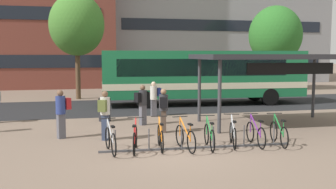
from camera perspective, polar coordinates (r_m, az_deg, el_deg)
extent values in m
plane|color=#7A6656|center=(11.95, 1.07, -8.48)|extent=(200.00, 200.00, 0.00)
cube|color=#232326|center=(22.23, -5.60, -1.77)|extent=(80.00, 7.20, 0.01)
cube|color=#196B3D|center=(23.05, 5.33, 3.11)|extent=(12.12, 3.22, 2.70)
cube|color=beige|center=(23.09, 5.32, 1.50)|extent=(12.14, 3.24, 0.36)
cube|color=black|center=(25.01, 17.57, 5.67)|extent=(1.13, 2.35, 0.40)
cube|color=black|center=(25.27, 18.58, 3.69)|extent=(0.20, 2.19, 1.40)
cube|color=black|center=(24.16, 3.88, 4.21)|extent=(9.83, 0.61, 0.97)
cube|color=black|center=(21.75, 5.44, 4.01)|extent=(9.83, 0.61, 0.97)
cylinder|color=black|center=(25.44, 12.73, 0.20)|extent=(1.02, 0.36, 1.00)
cylinder|color=black|center=(23.34, 14.90, -0.35)|extent=(1.02, 0.36, 1.00)
cylinder|color=black|center=(23.62, -4.18, -0.10)|extent=(1.02, 0.36, 1.00)
cylinder|color=black|center=(21.34, -3.57, -0.74)|extent=(1.02, 0.36, 1.00)
cube|color=#47474C|center=(12.36, 4.41, -7.87)|extent=(6.22, 0.36, 0.06)
cylinder|color=#47474C|center=(11.90, -7.84, -6.87)|extent=(0.04, 0.04, 0.70)
cylinder|color=#47474C|center=(11.99, -2.84, -6.72)|extent=(0.04, 0.04, 0.70)
cylinder|color=#47474C|center=(12.16, 2.04, -6.53)|extent=(0.04, 0.04, 0.70)
cylinder|color=#47474C|center=(12.42, 6.75, -6.31)|extent=(0.04, 0.04, 0.70)
cylinder|color=#47474C|center=(12.76, 11.23, -6.05)|extent=(0.04, 0.04, 0.70)
cylinder|color=#47474C|center=(13.18, 15.45, -5.77)|extent=(0.04, 0.04, 0.70)
torus|color=black|center=(12.36, -8.97, -6.39)|extent=(0.12, 0.70, 0.70)
torus|color=black|center=(11.38, -8.06, -7.45)|extent=(0.12, 0.70, 0.70)
cube|color=#B7BABF|center=(11.83, -8.58, -5.39)|extent=(0.13, 0.92, 0.58)
cylinder|color=#B7BABF|center=(11.42, -8.18, -6.05)|extent=(0.03, 0.03, 0.55)
cube|color=black|center=(11.37, -8.20, -4.75)|extent=(0.12, 0.23, 0.05)
cylinder|color=#B7BABF|center=(12.28, -8.98, -4.98)|extent=(0.04, 0.04, 0.65)
cylinder|color=black|center=(12.23, -9.00, -3.53)|extent=(0.52, 0.08, 0.03)
torus|color=black|center=(12.41, -4.77, -6.29)|extent=(0.18, 0.70, 0.70)
torus|color=black|center=(11.42, -5.05, -7.37)|extent=(0.18, 0.70, 0.70)
cube|color=red|center=(11.87, -4.91, -5.31)|extent=(0.21, 0.91, 0.58)
cylinder|color=red|center=(11.46, -5.03, -5.97)|extent=(0.04, 0.04, 0.55)
cube|color=black|center=(11.41, -5.05, -4.67)|extent=(0.14, 0.24, 0.05)
cylinder|color=red|center=(12.33, -4.79, -4.88)|extent=(0.04, 0.04, 0.65)
cylinder|color=black|center=(12.27, -4.80, -3.44)|extent=(0.52, 0.13, 0.03)
torus|color=black|center=(12.65, -1.35, -6.04)|extent=(0.12, 0.70, 0.70)
torus|color=black|center=(11.65, -0.89, -7.07)|extent=(0.12, 0.70, 0.70)
cube|color=orange|center=(12.11, -1.14, -5.06)|extent=(0.14, 0.92, 0.58)
cylinder|color=orange|center=(11.70, -0.94, -5.70)|extent=(0.03, 0.03, 0.55)
cube|color=black|center=(11.64, -0.95, -4.43)|extent=(0.12, 0.23, 0.05)
cylinder|color=orange|center=(12.57, -1.35, -4.66)|extent=(0.04, 0.04, 0.65)
cylinder|color=black|center=(12.51, -1.35, -3.24)|extent=(0.52, 0.09, 0.03)
torus|color=black|center=(12.57, 1.75, -6.11)|extent=(0.11, 0.70, 0.70)
torus|color=black|center=(11.65, 3.50, -7.09)|extent=(0.11, 0.70, 0.70)
cube|color=orange|center=(12.06, 2.56, -5.11)|extent=(0.12, 0.92, 0.58)
cylinder|color=orange|center=(11.68, 3.32, -5.73)|extent=(0.03, 0.03, 0.55)
cube|color=black|center=(11.63, 3.33, -4.46)|extent=(0.12, 0.23, 0.05)
cylinder|color=orange|center=(12.49, 1.78, -4.72)|extent=(0.03, 0.03, 0.65)
cylinder|color=black|center=(12.44, 1.79, -3.30)|extent=(0.52, 0.08, 0.03)
torus|color=black|center=(12.85, 5.73, -5.87)|extent=(0.15, 0.70, 0.70)
torus|color=black|center=(11.87, 6.62, -6.87)|extent=(0.15, 0.70, 0.70)
cube|color=#1E7F38|center=(12.32, 6.16, -4.90)|extent=(0.17, 0.91, 0.58)
cylinder|color=#1E7F38|center=(11.92, 6.54, -5.53)|extent=(0.03, 0.03, 0.55)
cube|color=black|center=(11.87, 6.56, -4.28)|extent=(0.13, 0.23, 0.05)
cylinder|color=#1E7F38|center=(12.77, 5.76, -4.51)|extent=(0.04, 0.04, 0.65)
cylinder|color=black|center=(12.72, 5.78, -3.12)|extent=(0.52, 0.10, 0.03)
torus|color=black|center=(13.25, 9.35, -5.56)|extent=(0.24, 0.69, 0.70)
torus|color=black|center=(12.26, 9.87, -6.51)|extent=(0.24, 0.69, 0.70)
cube|color=#B7BABF|center=(12.71, 9.61, -4.62)|extent=(0.29, 0.89, 0.58)
cylinder|color=#B7BABF|center=(12.30, 9.83, -5.21)|extent=(0.04, 0.04, 0.55)
cube|color=black|center=(12.26, 9.86, -4.00)|extent=(0.16, 0.24, 0.05)
cylinder|color=#B7BABF|center=(13.17, 9.39, -4.24)|extent=(0.04, 0.04, 0.65)
cylinder|color=black|center=(13.12, 9.41, -2.89)|extent=(0.51, 0.17, 0.03)
torus|color=black|center=(13.46, 12.10, -5.44)|extent=(0.10, 0.71, 0.70)
torus|color=black|center=(12.53, 13.71, -6.33)|extent=(0.10, 0.71, 0.70)
cube|color=#702893|center=(12.95, 12.88, -4.49)|extent=(0.11, 0.92, 0.58)
cylinder|color=#702893|center=(12.57, 13.57, -5.06)|extent=(0.03, 0.03, 0.55)
cube|color=black|center=(12.52, 13.60, -3.87)|extent=(0.12, 0.23, 0.05)
cylinder|color=#702893|center=(13.38, 12.16, -4.14)|extent=(0.03, 0.03, 0.65)
cylinder|color=black|center=(13.33, 12.19, -2.81)|extent=(0.52, 0.07, 0.03)
torus|color=black|center=(13.74, 15.41, -5.29)|extent=(0.16, 0.70, 0.70)
torus|color=black|center=(12.79, 16.88, -6.16)|extent=(0.16, 0.70, 0.70)
cube|color=#1E7F38|center=(13.22, 16.13, -4.36)|extent=(0.19, 0.91, 0.58)
cylinder|color=#1E7F38|center=(12.83, 16.76, -4.91)|extent=(0.03, 0.03, 0.55)
cube|color=black|center=(12.79, 16.80, -3.75)|extent=(0.14, 0.23, 0.05)
cylinder|color=#1E7F38|center=(13.66, 15.48, -4.02)|extent=(0.04, 0.04, 0.65)
cylinder|color=black|center=(13.61, 15.51, -2.71)|extent=(0.52, 0.12, 0.03)
cylinder|color=#38383D|center=(14.58, 7.66, -0.33)|extent=(0.14, 0.14, 2.79)
cylinder|color=#38383D|center=(17.10, 4.68, 0.62)|extent=(0.14, 0.14, 2.79)
cylinder|color=#38383D|center=(19.48, 20.81, 0.90)|extent=(0.14, 0.14, 2.79)
cube|color=#28282D|center=(16.85, 15.32, 5.45)|extent=(6.51, 3.59, 0.20)
cube|color=black|center=(15.55, 17.77, 3.69)|extent=(3.61, 0.15, 0.44)
cube|color=#2D3851|center=(13.62, -9.27, -4.83)|extent=(0.29, 0.32, 0.90)
cylinder|color=beige|center=(13.50, -9.33, -1.68)|extent=(0.45, 0.45, 0.61)
sphere|color=brown|center=(13.46, -9.36, 0.08)|extent=(0.22, 0.22, 0.22)
cube|color=#56602D|center=(13.26, -9.72, -1.69)|extent=(0.33, 0.28, 0.40)
cube|color=#565660|center=(16.32, -3.76, -3.07)|extent=(0.32, 0.30, 0.85)
cylinder|color=#333338|center=(16.22, -3.78, -0.48)|extent=(0.46, 0.46, 0.63)
sphere|color=brown|center=(16.18, -3.79, 1.02)|extent=(0.22, 0.22, 0.22)
cube|color=black|center=(16.07, -4.52, -0.44)|extent=(0.29, 0.33, 0.40)
cube|color=#47382D|center=(14.74, -0.67, -4.03)|extent=(0.25, 0.30, 0.85)
cylinder|color=#333338|center=(14.63, -0.67, -1.21)|extent=(0.41, 0.41, 0.62)
sphere|color=#936B4C|center=(14.58, -0.67, 0.43)|extent=(0.22, 0.22, 0.22)
cube|color=black|center=(14.37, -0.67, -1.21)|extent=(0.31, 0.24, 0.40)
cube|color=#565660|center=(18.59, -2.14, -2.00)|extent=(0.27, 0.21, 0.82)
cylinder|color=beige|center=(18.50, -2.15, 0.25)|extent=(0.36, 0.36, 0.64)
sphere|color=beige|center=(18.46, -2.16, 1.59)|extent=(0.22, 0.22, 0.22)
cube|color=navy|center=(18.56, -1.37, 0.38)|extent=(0.19, 0.29, 0.40)
cube|color=#565660|center=(14.21, -15.59, -4.55)|extent=(0.32, 0.30, 0.88)
cylinder|color=navy|center=(14.10, -15.67, -1.52)|extent=(0.46, 0.46, 0.63)
sphere|color=brown|center=(14.05, -15.72, 0.20)|extent=(0.22, 0.22, 0.22)
cube|color=#B21E23|center=(14.20, -14.72, -1.32)|extent=(0.29, 0.33, 0.40)
cylinder|color=#232328|center=(17.47, -9.39, -2.37)|extent=(0.52, 0.52, 0.95)
cylinder|color=black|center=(17.41, -9.42, -0.69)|extent=(0.55, 0.55, 0.08)
cylinder|color=brown|center=(34.25, 15.49, 2.88)|extent=(0.32, 0.32, 2.55)
ellipsoid|color=#2D7028|center=(34.25, 15.65, 8.52)|extent=(4.47, 4.47, 4.93)
cylinder|color=brown|center=(26.52, -13.22, 2.82)|extent=(0.32, 0.32, 3.22)
ellipsoid|color=#427A2D|center=(26.56, -13.39, 10.07)|extent=(3.63, 3.63, 4.12)
cube|color=black|center=(39.55, 8.61, 4.75)|extent=(21.18, 0.06, 1.10)
cube|color=black|center=(39.65, 8.69, 10.08)|extent=(21.18, 0.06, 1.10)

